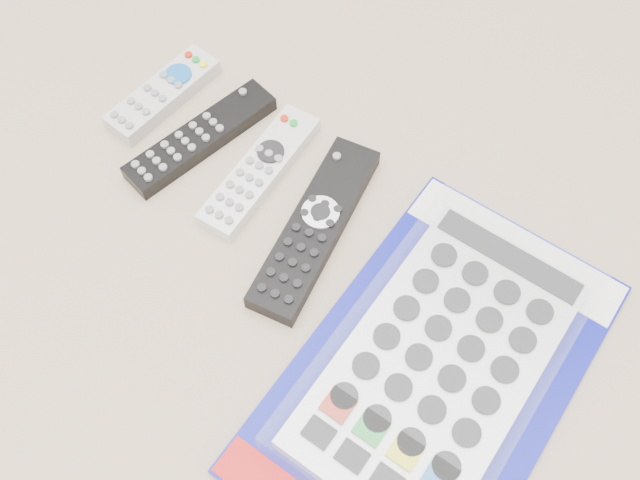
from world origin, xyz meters
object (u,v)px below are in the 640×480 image
Objects in this scene: remote_small_grey at (163,94)px; jumbo_remote_packaged at (439,363)px; remote_large_black at (315,227)px; remote_silver_dvd at (260,171)px; remote_slim_black at (200,138)px.

remote_small_grey is 0.38× the size of jumbo_remote_packaged.
jumbo_remote_packaged is (0.18, -0.05, 0.01)m from remote_large_black.
remote_small_grey is 0.16m from remote_silver_dvd.
jumbo_remote_packaged is (0.27, -0.07, 0.01)m from remote_silver_dvd.
remote_large_black is (0.09, -0.02, 0.00)m from remote_silver_dvd.
jumbo_remote_packaged reaches higher than remote_large_black.
remote_large_black reaches higher than remote_slim_black.
remote_small_grey is 0.66× the size of remote_large_black.
remote_small_grey is at bearing 174.59° from remote_slim_black.
remote_small_grey is 0.78× the size of remote_slim_black.
remote_small_grey is at bearing 169.15° from remote_silver_dvd.
jumbo_remote_packaged reaches higher than remote_small_grey.
remote_slim_black is 0.36m from jumbo_remote_packaged.
jumbo_remote_packaged is at bearing -27.57° from remote_large_black.
remote_large_black is 0.19m from jumbo_remote_packaged.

